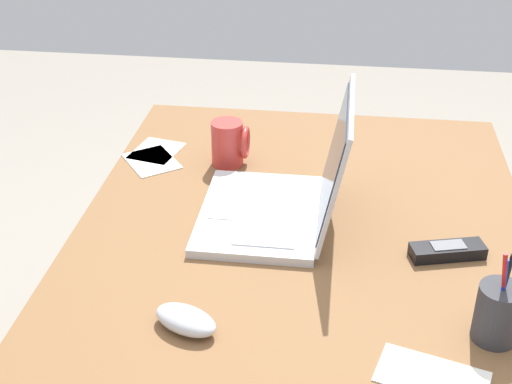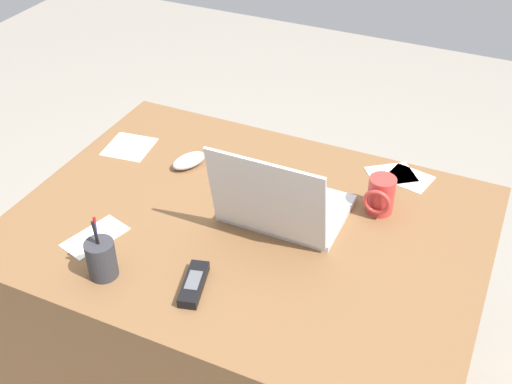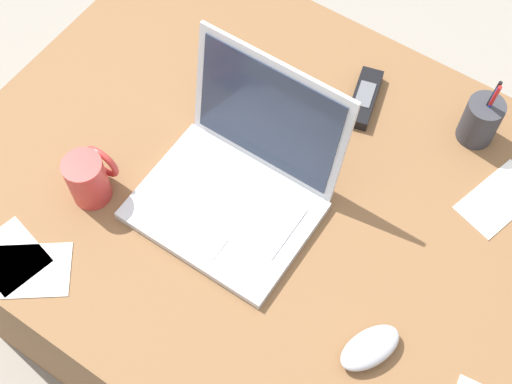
% 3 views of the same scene
% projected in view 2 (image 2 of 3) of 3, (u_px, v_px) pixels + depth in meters
% --- Properties ---
extents(desk, '(1.21, 0.89, 0.73)m').
position_uv_depth(desk, '(249.00, 317.00, 1.89)').
color(desk, brown).
rests_on(desk, ground).
extents(laptop, '(0.31, 0.29, 0.26)m').
position_uv_depth(laptop, '(281.00, 205.00, 1.65)').
color(laptop, silver).
rests_on(laptop, desk).
extents(computer_mouse, '(0.10, 0.12, 0.04)m').
position_uv_depth(computer_mouse, '(189.00, 161.00, 1.87)').
color(computer_mouse, silver).
rests_on(computer_mouse, desk).
extents(coffee_mug_white, '(0.07, 0.08, 0.10)m').
position_uv_depth(coffee_mug_white, '(381.00, 196.00, 1.68)').
color(coffee_mug_white, '#C63833').
rests_on(coffee_mug_white, desk).
extents(cordless_phone, '(0.08, 0.14, 0.03)m').
position_uv_depth(cordless_phone, '(194.00, 284.00, 1.48)').
color(cordless_phone, black).
rests_on(cordless_phone, desk).
extents(pen_holder, '(0.07, 0.07, 0.17)m').
position_uv_depth(pen_holder, '(101.00, 258.00, 1.49)').
color(pen_holder, '#333338').
rests_on(pen_holder, desk).
extents(paper_note_near_laptop, '(0.15, 0.15, 0.00)m').
position_uv_depth(paper_note_near_laptop, '(129.00, 147.00, 1.96)').
color(paper_note_near_laptop, white).
rests_on(paper_note_near_laptop, desk).
extents(paper_note_left, '(0.16, 0.16, 0.00)m').
position_uv_depth(paper_note_left, '(391.00, 174.00, 1.85)').
color(paper_note_left, white).
rests_on(paper_note_left, desk).
extents(paper_note_right, '(0.14, 0.12, 0.00)m').
position_uv_depth(paper_note_right, '(409.00, 178.00, 1.83)').
color(paper_note_right, white).
rests_on(paper_note_right, desk).
extents(paper_note_front, '(0.13, 0.18, 0.00)m').
position_uv_depth(paper_note_front, '(95.00, 237.00, 1.63)').
color(paper_note_front, white).
rests_on(paper_note_front, desk).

